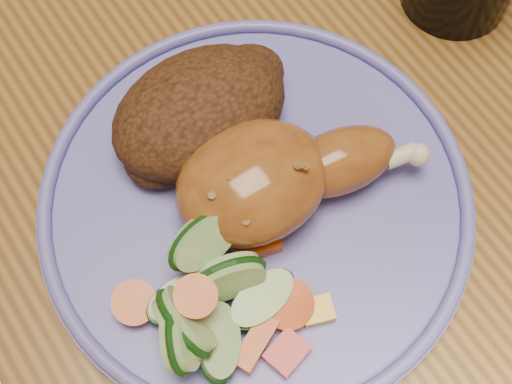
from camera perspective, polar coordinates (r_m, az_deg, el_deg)
ground at (r=1.25m, az=0.99°, el=-10.37°), size 4.00×4.00×0.00m
dining_table at (r=0.62m, az=1.98°, el=4.01°), size 0.90×1.40×0.75m
plate at (r=0.49m, az=-0.00°, el=-0.98°), size 0.30×0.30×0.01m
plate_rim at (r=0.48m, az=-0.00°, el=-0.47°), size 0.30×0.30×0.01m
chicken_leg at (r=0.47m, az=1.47°, el=1.20°), size 0.17×0.10×0.06m
rice_pilaf at (r=0.50m, az=-4.32°, el=6.51°), size 0.14×0.09×0.06m
vegetable_pile at (r=0.45m, az=-3.42°, el=-8.83°), size 0.12×0.12×0.06m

